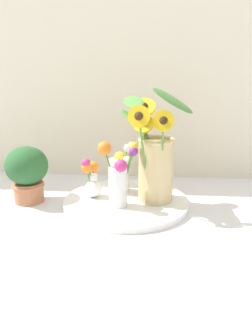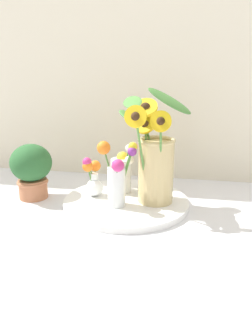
# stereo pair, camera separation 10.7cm
# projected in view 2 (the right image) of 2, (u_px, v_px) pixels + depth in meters

# --- Properties ---
(ground_plane) EXTENTS (6.00, 6.00, 0.00)m
(ground_plane) POSITION_uv_depth(u_px,v_px,m) (131.00, 218.00, 1.02)
(ground_plane) COLOR silver
(serving_tray) EXTENTS (0.42, 0.42, 0.02)m
(serving_tray) POSITION_uv_depth(u_px,v_px,m) (126.00, 202.00, 1.11)
(serving_tray) COLOR white
(serving_tray) RESTS_ON ground_plane
(mason_jar_sunflowers) EXTENTS (0.24, 0.24, 0.39)m
(mason_jar_sunflowers) POSITION_uv_depth(u_px,v_px,m) (155.00, 161.00, 1.05)
(mason_jar_sunflowers) COLOR #D1B77A
(mason_jar_sunflowers) RESTS_ON serving_tray
(vase_small_center) EXTENTS (0.13, 0.09, 0.21)m
(vase_small_center) POSITION_uv_depth(u_px,v_px,m) (116.00, 177.00, 1.03)
(vase_small_center) COLOR white
(vase_small_center) RESTS_ON serving_tray
(vase_bulb_right) EXTENTS (0.07, 0.08, 0.14)m
(vase_bulb_right) POSITION_uv_depth(u_px,v_px,m) (93.00, 179.00, 1.13)
(vase_bulb_right) COLOR white
(vase_bulb_right) RESTS_ON serving_tray
(vase_small_back) EXTENTS (0.10, 0.08, 0.19)m
(vase_small_back) POSITION_uv_depth(u_px,v_px,m) (122.00, 172.00, 1.16)
(vase_small_back) COLOR white
(vase_small_back) RESTS_ON serving_tray
(potted_plant) EXTENTS (0.14, 0.14, 0.20)m
(potted_plant) POSITION_uv_depth(u_px,v_px,m) (32.00, 169.00, 1.15)
(potted_plant) COLOR #B7704C
(potted_plant) RESTS_ON ground_plane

